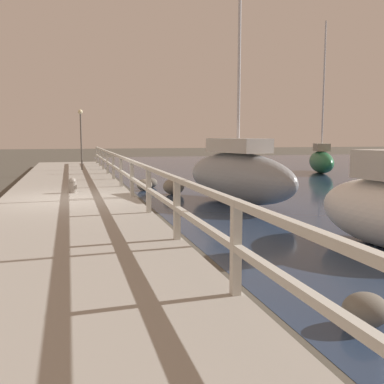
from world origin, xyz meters
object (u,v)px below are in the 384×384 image
(sailboat_gray, at_px, (238,175))
(sailboat_green, at_px, (321,160))
(dock_lamp, at_px, (81,127))
(mooring_bollard, at_px, (73,185))

(sailboat_gray, bearing_deg, sailboat_green, 34.90)
(dock_lamp, bearing_deg, sailboat_gray, -68.77)
(mooring_bollard, distance_m, sailboat_gray, 4.95)
(mooring_bollard, distance_m, dock_lamp, 9.60)
(mooring_bollard, height_order, sailboat_gray, sailboat_gray)
(sailboat_green, bearing_deg, sailboat_gray, -113.07)
(dock_lamp, relative_size, sailboat_gray, 0.45)
(dock_lamp, distance_m, sailboat_gray, 11.68)
(mooring_bollard, bearing_deg, sailboat_gray, -16.45)
(dock_lamp, height_order, sailboat_green, sailboat_green)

